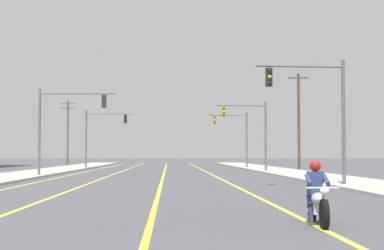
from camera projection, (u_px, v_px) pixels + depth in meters
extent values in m
cube|color=yellow|center=(164.00, 173.00, 50.87)|extent=(0.16, 100.00, 0.01)
cube|color=yellow|center=(118.00, 173.00, 50.73)|extent=(0.16, 100.00, 0.01)
cube|color=yellow|center=(208.00, 173.00, 51.01)|extent=(0.16, 100.00, 0.01)
cube|color=yellow|center=(81.00, 173.00, 50.61)|extent=(0.16, 100.00, 0.01)
cube|color=#ADA89E|center=(297.00, 174.00, 46.28)|extent=(4.40, 110.00, 0.14)
cube|color=#ADA89E|center=(28.00, 174.00, 45.50)|extent=(4.40, 110.00, 0.14)
cylinder|color=black|center=(324.00, 214.00, 12.83)|extent=(0.16, 0.65, 0.64)
cylinder|color=black|center=(312.00, 208.00, 14.38)|extent=(0.16, 0.65, 0.64)
cylinder|color=silver|center=(323.00, 199.00, 12.94)|extent=(0.09, 0.33, 0.68)
sphere|color=white|center=(324.00, 191.00, 12.80)|extent=(0.20, 0.20, 0.20)
cylinder|color=silver|center=(323.00, 188.00, 13.00)|extent=(0.70, 0.09, 0.04)
ellipsoid|color=#B7BABF|center=(319.00, 199.00, 13.50)|extent=(0.36, 0.58, 0.28)
cube|color=silver|center=(318.00, 209.00, 13.60)|extent=(0.27, 0.45, 0.24)
cube|color=black|center=(315.00, 200.00, 13.93)|extent=(0.31, 0.54, 0.12)
cube|color=#B7BABF|center=(312.00, 195.00, 14.34)|extent=(0.22, 0.37, 0.08)
cylinder|color=silver|center=(309.00, 210.00, 14.00)|extent=(0.12, 0.55, 0.08)
cube|color=navy|center=(315.00, 184.00, 13.91)|extent=(0.38, 0.26, 0.56)
sphere|color=#B21919|center=(315.00, 166.00, 13.91)|extent=(0.26, 0.26, 0.26)
cylinder|color=navy|center=(323.00, 201.00, 13.75)|extent=(0.17, 0.45, 0.30)
cylinder|color=navy|center=(325.00, 215.00, 13.55)|extent=(0.12, 0.16, 0.35)
cylinder|color=navy|center=(326.00, 180.00, 13.65)|extent=(0.13, 0.53, 0.27)
cylinder|color=navy|center=(310.00, 201.00, 13.76)|extent=(0.17, 0.45, 0.30)
cylinder|color=navy|center=(311.00, 215.00, 13.56)|extent=(0.12, 0.16, 0.35)
cylinder|color=navy|center=(308.00, 180.00, 13.66)|extent=(0.13, 0.53, 0.27)
cylinder|color=#56565B|center=(344.00, 123.00, 29.28)|extent=(0.18, 0.18, 6.20)
cylinder|color=#56565B|center=(300.00, 66.00, 29.19)|extent=(4.34, 0.39, 0.11)
cube|color=black|center=(269.00, 77.00, 29.01)|extent=(0.31, 0.26, 0.90)
sphere|color=black|center=(270.00, 71.00, 28.87)|extent=(0.18, 0.18, 0.18)
sphere|color=orange|center=(270.00, 77.00, 28.85)|extent=(0.18, 0.18, 0.18)
sphere|color=black|center=(270.00, 83.00, 28.84)|extent=(0.18, 0.18, 0.18)
cylinder|color=#56565B|center=(39.00, 133.00, 42.30)|extent=(0.18, 0.18, 6.20)
cylinder|color=#56565B|center=(78.00, 94.00, 42.39)|extent=(5.35, 0.40, 0.11)
cube|color=black|center=(104.00, 101.00, 42.33)|extent=(0.31, 0.26, 0.90)
sphere|color=black|center=(104.00, 97.00, 42.50)|extent=(0.18, 0.18, 0.18)
sphere|color=orange|center=(104.00, 102.00, 42.49)|extent=(0.18, 0.18, 0.18)
sphere|color=black|center=(104.00, 106.00, 42.47)|extent=(0.18, 0.18, 0.18)
cylinder|color=#56565B|center=(266.00, 137.00, 53.05)|extent=(0.18, 0.18, 6.20)
cylinder|color=#56565B|center=(241.00, 106.00, 53.00)|extent=(4.39, 0.30, 0.11)
cube|color=#B79319|center=(224.00, 112.00, 52.85)|extent=(0.31, 0.25, 0.90)
sphere|color=black|center=(224.00, 108.00, 52.71)|extent=(0.18, 0.18, 0.18)
sphere|color=orange|center=(224.00, 112.00, 52.70)|extent=(0.18, 0.18, 0.18)
sphere|color=black|center=(224.00, 115.00, 52.68)|extent=(0.18, 0.18, 0.18)
cylinder|color=#56565B|center=(86.00, 140.00, 63.68)|extent=(0.18, 0.18, 6.20)
cylinder|color=#56565B|center=(109.00, 114.00, 63.84)|extent=(4.89, 0.25, 0.11)
cube|color=black|center=(125.00, 119.00, 63.83)|extent=(0.31, 0.25, 0.90)
sphere|color=black|center=(126.00, 116.00, 64.00)|extent=(0.18, 0.18, 0.18)
sphere|color=orange|center=(126.00, 119.00, 63.98)|extent=(0.18, 0.18, 0.18)
sphere|color=black|center=(126.00, 122.00, 63.97)|extent=(0.18, 0.18, 0.18)
cylinder|color=#56565B|center=(247.00, 140.00, 65.75)|extent=(0.18, 0.18, 6.20)
cylinder|color=#56565B|center=(228.00, 115.00, 65.93)|extent=(4.12, 0.36, 0.11)
cube|color=#B79319|center=(215.00, 120.00, 65.94)|extent=(0.31, 0.26, 0.90)
sphere|color=black|center=(215.00, 117.00, 65.80)|extent=(0.18, 0.18, 0.18)
sphere|color=orange|center=(215.00, 120.00, 65.79)|extent=(0.18, 0.18, 0.18)
sphere|color=black|center=(215.00, 123.00, 65.77)|extent=(0.18, 0.18, 0.18)
cylinder|color=#4C3828|center=(299.00, 122.00, 60.30)|extent=(0.26, 0.26, 9.64)
cube|color=#4C3828|center=(298.00, 78.00, 60.51)|extent=(2.02, 0.12, 0.12)
cylinder|color=slate|center=(290.00, 77.00, 60.48)|extent=(0.08, 0.08, 0.12)
cylinder|color=slate|center=(307.00, 77.00, 60.55)|extent=(0.08, 0.08, 0.12)
cylinder|color=brown|center=(68.00, 133.00, 84.74)|extent=(0.26, 0.26, 9.09)
cube|color=brown|center=(68.00, 104.00, 84.94)|extent=(2.21, 0.12, 0.12)
cylinder|color=slate|center=(61.00, 103.00, 84.91)|extent=(0.08, 0.08, 0.12)
cylinder|color=slate|center=(75.00, 103.00, 84.98)|extent=(0.08, 0.08, 0.12)
cube|color=brown|center=(68.00, 108.00, 84.91)|extent=(1.94, 0.12, 0.12)
cylinder|color=slate|center=(62.00, 107.00, 84.88)|extent=(0.08, 0.08, 0.12)
cylinder|color=slate|center=(74.00, 107.00, 84.94)|extent=(0.08, 0.08, 0.12)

